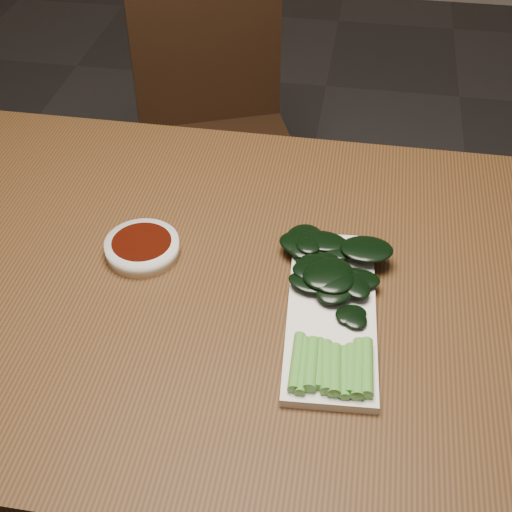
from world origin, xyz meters
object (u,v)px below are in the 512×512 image
object	(u,v)px
serving_plate	(331,313)
gai_lan	(328,286)
chair_far	(216,127)
sauce_bowl	(142,247)
table	(236,312)

from	to	relation	value
serving_plate	gai_lan	bearing A→B (deg)	104.90
chair_far	gai_lan	xyz separation A→B (m)	(0.35, -0.85, 0.29)
serving_plate	sauce_bowl	bearing A→B (deg)	164.39
serving_plate	table	bearing A→B (deg)	160.33
sauce_bowl	serving_plate	distance (m)	0.31
sauce_bowl	gai_lan	size ratio (longest dim) A/B	0.35
sauce_bowl	serving_plate	xyz separation A→B (m)	(0.30, -0.08, -0.01)
serving_plate	gai_lan	world-z (taller)	gai_lan
sauce_bowl	serving_plate	world-z (taller)	sauce_bowl
table	gai_lan	size ratio (longest dim) A/B	4.29
chair_far	sauce_bowl	xyz separation A→B (m)	(0.06, -0.80, 0.28)
chair_far	serving_plate	bearing A→B (deg)	-89.95
table	gai_lan	world-z (taller)	gai_lan
sauce_bowl	gai_lan	distance (m)	0.29
sauce_bowl	chair_far	bearing A→B (deg)	94.44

